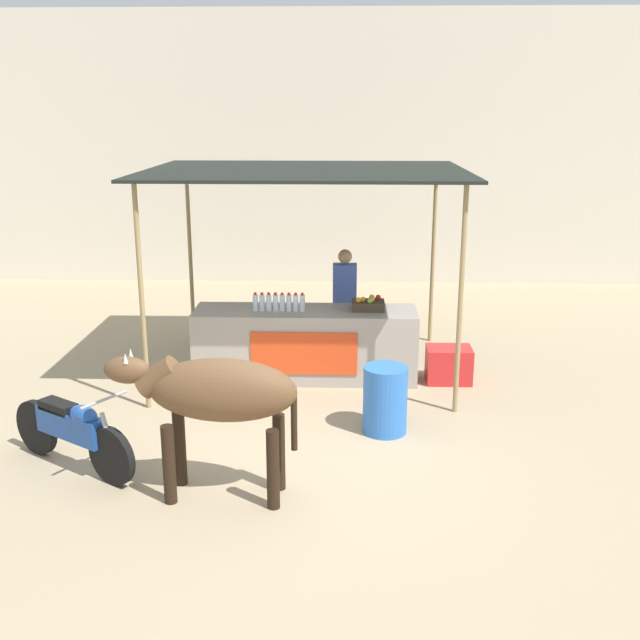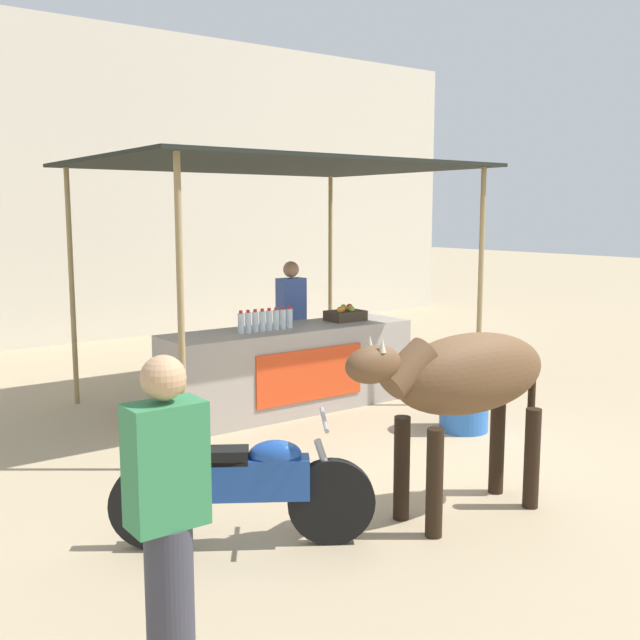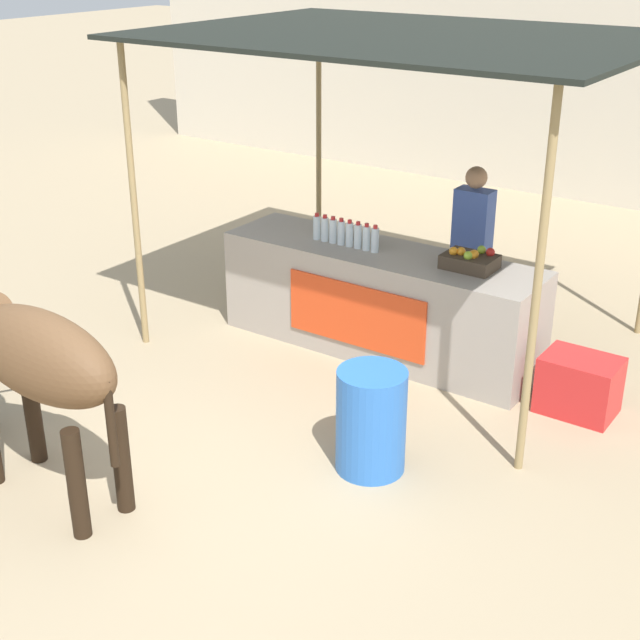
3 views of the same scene
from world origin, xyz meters
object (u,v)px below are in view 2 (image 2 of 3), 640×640
stall_counter (290,369)px  vendor_behind_counter (291,325)px  cooler_box (419,370)px  water_barrel (464,394)px  motorcycle_parked (246,485)px  cow (463,380)px  passerby_on_street (168,532)px  fruit_crate (346,314)px

stall_counter → vendor_behind_counter: (0.53, 0.75, 0.37)m
vendor_behind_counter → cooler_box: 1.76m
water_barrel → motorcycle_parked: bearing=-162.4°
vendor_behind_counter → stall_counter: bearing=-125.1°
motorcycle_parked → cooler_box: bearing=32.7°
cow → cooler_box: bearing=50.6°
passerby_on_street → cooler_box: bearing=36.5°
water_barrel → passerby_on_street: size_ratio=0.47×
motorcycle_parked → passerby_on_street: (-1.14, -1.25, 0.42)m
fruit_crate → cow: 3.64m
vendor_behind_counter → passerby_on_street: size_ratio=1.00×
stall_counter → cow: bearing=-101.4°
vendor_behind_counter → motorcycle_parked: size_ratio=1.06×
fruit_crate → passerby_on_street: (-4.21, -4.08, -0.18)m
stall_counter → water_barrel: (1.00, -1.75, -0.09)m
motorcycle_parked → stall_counter: bearing=51.2°
cooler_box → fruit_crate: bearing=172.3°
water_barrel → cow: size_ratio=0.43×
cooler_box → water_barrel: bearing=-119.7°
vendor_behind_counter → passerby_on_street: bearing=-129.2°
stall_counter → water_barrel: 2.02m
cooler_box → cow: size_ratio=0.33×
stall_counter → vendor_behind_counter: size_ratio=1.82×
cooler_box → cow: cow is taller
vendor_behind_counter → water_barrel: vendor_behind_counter is taller
vendor_behind_counter → water_barrel: size_ratio=2.11×
fruit_crate → passerby_on_street: 5.86m
water_barrel → motorcycle_parked: size_ratio=0.50×
passerby_on_street → fruit_crate: bearing=44.1°
vendor_behind_counter → fruit_crate: bearing=-65.6°
fruit_crate → motorcycle_parked: fruit_crate is taller
cow → water_barrel: bearing=42.4°
fruit_crate → motorcycle_parked: bearing=-137.4°
vendor_behind_counter → cooler_box: size_ratio=2.75×
motorcycle_parked → water_barrel: bearing=17.6°
fruit_crate → water_barrel: 1.92m
passerby_on_street → stall_counter: bearing=50.1°
water_barrel → cow: bearing=-137.6°
stall_counter → motorcycle_parked: stall_counter is taller
motorcycle_parked → cow: bearing=-17.3°
stall_counter → motorcycle_parked: (-2.23, -2.77, -0.05)m
cow → stall_counter: bearing=78.6°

